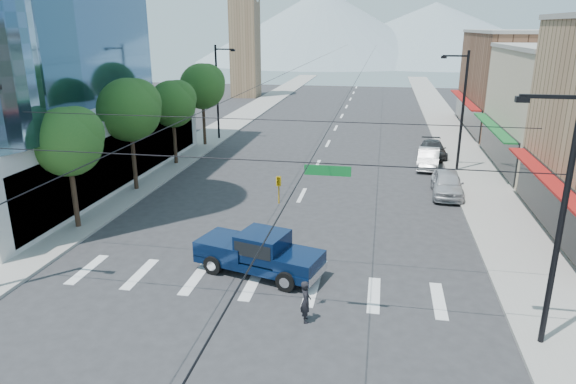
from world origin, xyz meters
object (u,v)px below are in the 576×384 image
Objects in this scene: pickup_truck at (258,252)px; parked_car_near at (447,183)px; parked_car_mid at (428,158)px; pedestrian at (306,301)px; parked_car_far at (434,149)px.

parked_car_near is at bearing 69.18° from pickup_truck.
pickup_truck is at bearing -108.00° from parked_car_mid.
pedestrian is 0.36× the size of parked_car_far.
pedestrian reaches higher than parked_car_mid.
parked_car_near is (9.55, 13.11, -0.20)m from pickup_truck.
parked_car_far is at bearing 83.27° from pickup_truck.
parked_car_near is 6.98m from parked_car_mid.
parked_car_mid is 3.74m from parked_car_far.
pickup_truck is 25.59m from parked_car_far.
pickup_truck is 4.48m from pedestrian.
parked_car_mid is at bearing 97.81° from parked_car_near.
pedestrian is 0.36× the size of parked_car_mid.
parked_car_far is (0.71, 3.67, -0.08)m from parked_car_mid.
pickup_truck is at bearing 22.25° from pedestrian.
parked_car_mid is at bearing -29.15° from pedestrian.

